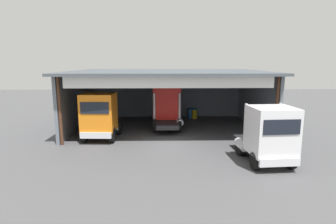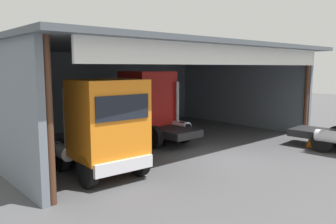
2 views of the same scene
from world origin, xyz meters
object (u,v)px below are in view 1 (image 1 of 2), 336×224
truck_orange_right_bay (100,116)px  tool_cart (193,113)px  traffic_cone (245,147)px  truck_white_center_bay (268,135)px  truck_red_left_bay (167,107)px  oil_drum (194,114)px

truck_orange_right_bay → tool_cart: (7.90, 8.11, -1.35)m
traffic_cone → truck_white_center_bay: bearing=-77.9°
truck_red_left_bay → oil_drum: size_ratio=5.00×
truck_red_left_bay → oil_drum: 5.36m
truck_orange_right_bay → tool_cart: truck_orange_right_bay is taller
oil_drum → tool_cart: size_ratio=0.91×
truck_white_center_bay → traffic_cone: 2.92m
truck_white_center_bay → tool_cart: size_ratio=5.15×
truck_orange_right_bay → truck_red_left_bay: size_ratio=1.07×
truck_red_left_bay → truck_white_center_bay: (5.66, -8.92, -0.21)m
truck_white_center_bay → truck_orange_right_bay: bearing=-30.6°
truck_orange_right_bay → traffic_cone: 10.75m
truck_orange_right_bay → traffic_cone: truck_orange_right_bay is taller
truck_orange_right_bay → truck_red_left_bay: (5.11, 3.60, 0.12)m
oil_drum → truck_red_left_bay: bearing=-124.9°
truck_white_center_bay → traffic_cone: size_ratio=9.20×
truck_red_left_bay → oil_drum: bearing=54.5°
tool_cart → traffic_cone: size_ratio=1.79×
oil_drum → traffic_cone: size_ratio=1.63×
truck_orange_right_bay → truck_white_center_bay: truck_orange_right_bay is taller
truck_white_center_bay → traffic_cone: (-0.53, 2.46, -1.48)m
truck_orange_right_bay → oil_drum: 11.30m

